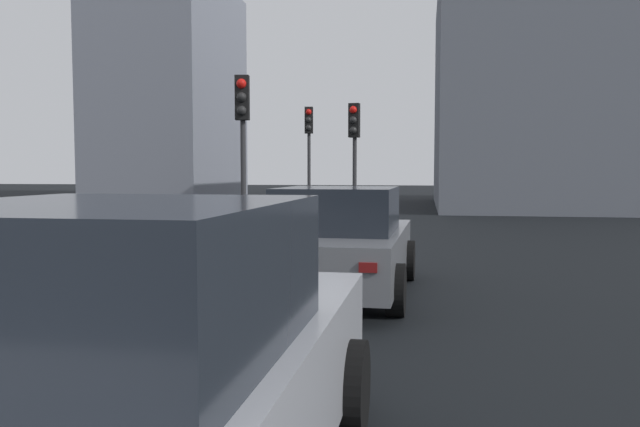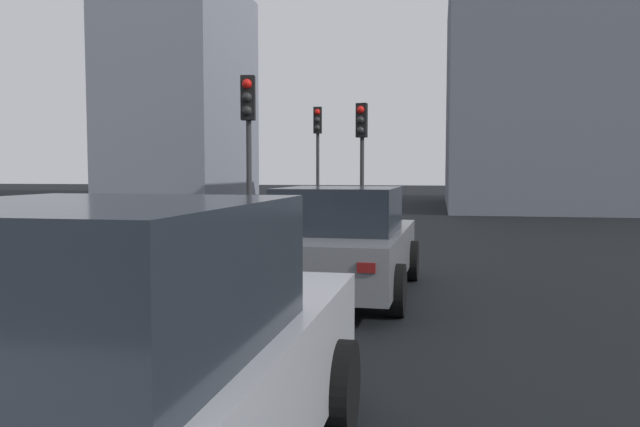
# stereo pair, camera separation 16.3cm
# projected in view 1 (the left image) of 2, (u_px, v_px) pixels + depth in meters

# --- Properties ---
(car_grey_lead) EXTENTS (4.19, 2.06, 1.52)m
(car_grey_lead) POSITION_uv_depth(u_px,v_px,m) (340.00, 243.00, 8.83)
(car_grey_lead) COLOR slate
(car_grey_lead) RESTS_ON ground_plane
(car_silver_second) EXTENTS (4.13, 2.01, 1.61)m
(car_silver_second) POSITION_uv_depth(u_px,v_px,m) (126.00, 380.00, 2.91)
(car_silver_second) COLOR #A8AAB2
(car_silver_second) RESTS_ON ground_plane
(traffic_light_near_left) EXTENTS (0.33, 0.31, 3.69)m
(traffic_light_near_left) POSITION_uv_depth(u_px,v_px,m) (242.00, 126.00, 12.72)
(traffic_light_near_left) COLOR #2D2D30
(traffic_light_near_left) RESTS_ON ground_plane
(traffic_light_near_right) EXTENTS (0.32, 0.30, 3.95)m
(traffic_light_near_right) POSITION_uv_depth(u_px,v_px,m) (309.00, 139.00, 21.38)
(traffic_light_near_right) COLOR #2D2D30
(traffic_light_near_right) RESTS_ON ground_plane
(traffic_light_far_left) EXTENTS (0.33, 0.31, 3.55)m
(traffic_light_far_left) POSITION_uv_depth(u_px,v_px,m) (354.00, 141.00, 16.58)
(traffic_light_far_left) COLOR #2D2D30
(traffic_light_far_left) RESTS_ON ground_plane
(building_facade_center) EXTENTS (15.00, 8.45, 11.13)m
(building_facade_center) POSITION_uv_depth(u_px,v_px,m) (523.00, 95.00, 31.14)
(building_facade_center) COLOR slate
(building_facade_center) RESTS_ON ground_plane
(building_facade_right) EXTENTS (11.30, 7.56, 14.36)m
(building_facade_right) POSITION_uv_depth(u_px,v_px,m) (170.00, 92.00, 42.45)
(building_facade_right) COLOR gray
(building_facade_right) RESTS_ON ground_plane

